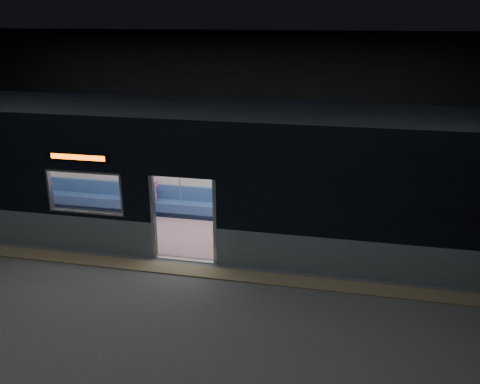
% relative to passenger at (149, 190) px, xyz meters
% --- Properties ---
extents(station_floor, '(24.00, 14.00, 0.01)m').
position_rel_passenger_xyz_m(station_floor, '(1.86, -3.55, -0.78)').
color(station_floor, '#47494C').
rests_on(station_floor, ground).
extents(station_envelope, '(24.00, 14.00, 5.00)m').
position_rel_passenger_xyz_m(station_envelope, '(1.86, -3.55, 2.89)').
color(station_envelope, black).
rests_on(station_envelope, station_floor).
extents(tactile_strip, '(22.80, 0.50, 0.03)m').
position_rel_passenger_xyz_m(tactile_strip, '(1.86, -3.00, -0.76)').
color(tactile_strip, '#8C7F59').
rests_on(tactile_strip, station_floor).
extents(metro_car, '(18.00, 3.04, 3.35)m').
position_rel_passenger_xyz_m(metro_car, '(1.86, -1.00, 1.07)').
color(metro_car, gray).
rests_on(metro_car, station_floor).
extents(passenger, '(0.38, 0.65, 1.32)m').
position_rel_passenger_xyz_m(passenger, '(0.00, 0.00, 0.00)').
color(passenger, black).
rests_on(passenger, metro_car).
extents(handbag, '(0.30, 0.28, 0.12)m').
position_rel_passenger_xyz_m(handbag, '(-0.02, -0.21, -0.11)').
color(handbag, black).
rests_on(handbag, passenger).
extents(transit_map, '(0.92, 0.03, 0.60)m').
position_rel_passenger_xyz_m(transit_map, '(4.72, 0.31, 0.67)').
color(transit_map, white).
rests_on(transit_map, metro_car).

